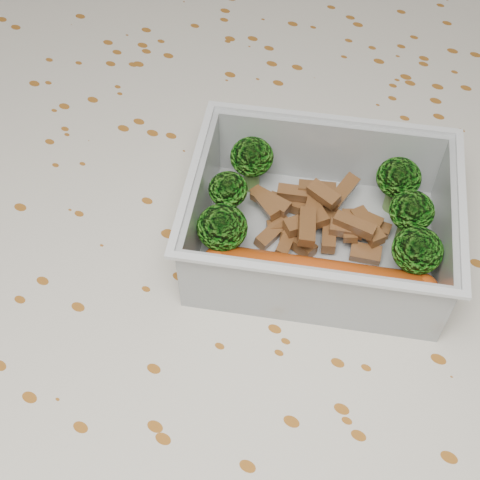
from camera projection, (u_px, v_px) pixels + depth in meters
The scene contains 6 objects.
dining_table at pixel (241, 329), 0.52m from camera, with size 1.40×0.90×0.75m.
tablecloth at pixel (241, 294), 0.48m from camera, with size 1.46×0.96×0.19m.
lunch_container at pixel (319, 227), 0.44m from camera, with size 0.21×0.18×0.06m.
broccoli_florets at pixel (322, 206), 0.43m from camera, with size 0.16×0.12×0.04m.
meat_pile at pixel (318, 217), 0.45m from camera, with size 0.10×0.08×0.03m.
sausage at pixel (319, 277), 0.42m from camera, with size 0.14×0.07×0.02m.
Camera 1 is at (0.12, -0.22, 1.12)m, focal length 50.00 mm.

